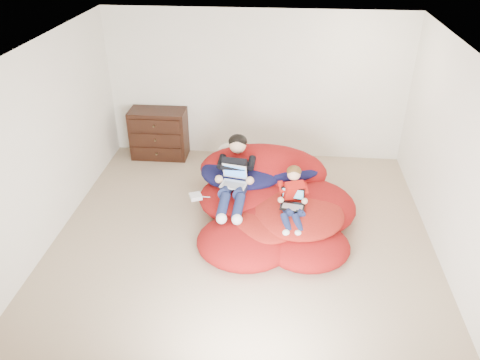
% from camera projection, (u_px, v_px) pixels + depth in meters
% --- Properties ---
extents(room_shell, '(5.10, 5.10, 2.77)m').
position_uv_depth(room_shell, '(243.00, 225.00, 6.16)').
color(room_shell, tan).
rests_on(room_shell, ground).
extents(dresser, '(0.96, 0.54, 0.86)m').
position_uv_depth(dresser, '(159.00, 134.00, 8.11)').
color(dresser, black).
rests_on(dresser, ground).
extents(beanbag_pile, '(2.29, 2.37, 0.89)m').
position_uv_depth(beanbag_pile, '(271.00, 201.00, 6.55)').
color(beanbag_pile, '#A41212').
rests_on(beanbag_pile, ground).
extents(cream_pillow, '(0.43, 0.28, 0.28)m').
position_uv_depth(cream_pillow, '(232.00, 152.00, 7.11)').
color(cream_pillow, beige).
rests_on(cream_pillow, beanbag_pile).
extents(older_boy, '(0.40, 1.33, 0.72)m').
position_uv_depth(older_boy, '(235.00, 172.00, 6.46)').
color(older_boy, black).
rests_on(older_boy, beanbag_pile).
extents(younger_boy, '(0.34, 0.85, 0.61)m').
position_uv_depth(younger_boy, '(293.00, 196.00, 6.05)').
color(younger_boy, red).
rests_on(younger_boy, beanbag_pile).
extents(laptop_white, '(0.38, 0.37, 0.25)m').
position_uv_depth(laptop_white, '(234.00, 179.00, 6.36)').
color(laptop_white, silver).
rests_on(laptop_white, older_boy).
extents(laptop_black, '(0.34, 0.34, 0.22)m').
position_uv_depth(laptop_black, '(293.00, 201.00, 6.06)').
color(laptop_black, black).
rests_on(laptop_black, younger_boy).
extents(power_adapter, '(0.20, 0.20, 0.06)m').
position_uv_depth(power_adapter, '(196.00, 196.00, 6.39)').
color(power_adapter, silver).
rests_on(power_adapter, beanbag_pile).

